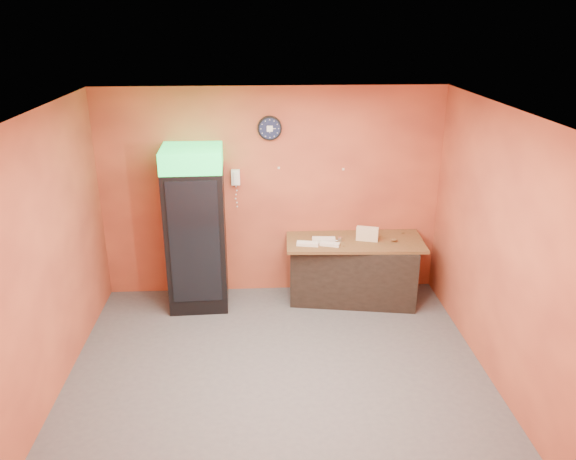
{
  "coord_description": "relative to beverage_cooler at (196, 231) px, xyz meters",
  "views": [
    {
      "loc": [
        -0.18,
        -5.13,
        3.62
      ],
      "look_at": [
        0.14,
        0.6,
        1.41
      ],
      "focal_mm": 35.0,
      "sensor_mm": 36.0,
      "label": 1
    }
  ],
  "objects": [
    {
      "name": "wrapped_sandwich_right",
      "position": [
        1.65,
        0.02,
        -0.16
      ],
      "size": [
        0.31,
        0.14,
        0.04
      ],
      "primitive_type": "cube",
      "rotation": [
        0.0,
        0.0,
        -0.08
      ],
      "color": "silver",
      "rests_on": "butcher_paper"
    },
    {
      "name": "wrapped_sandwich_mid",
      "position": [
        1.71,
        -0.13,
        -0.16
      ],
      "size": [
        0.27,
        0.17,
        0.04
      ],
      "primitive_type": "cube",
      "rotation": [
        0.0,
        0.0,
        -0.31
      ],
      "color": "silver",
      "rests_on": "butcher_paper"
    },
    {
      "name": "beverage_cooler",
      "position": [
        0.0,
        0.0,
        0.0
      ],
      "size": [
        0.77,
        0.78,
        2.11
      ],
      "rotation": [
        0.0,
        0.0,
        0.04
      ],
      "color": "black",
      "rests_on": "floor"
    },
    {
      "name": "back_wall",
      "position": [
        0.98,
        0.4,
        0.37
      ],
      "size": [
        4.5,
        0.02,
        2.8
      ],
      "primitive_type": "cube",
      "color": "#D5613C",
      "rests_on": "floor"
    },
    {
      "name": "right_wall",
      "position": [
        3.23,
        -1.6,
        0.37
      ],
      "size": [
        0.02,
        4.0,
        2.8
      ],
      "primitive_type": "cube",
      "color": "#D5613C",
      "rests_on": "floor"
    },
    {
      "name": "wrapped_sandwich_left",
      "position": [
        1.43,
        -0.11,
        -0.16
      ],
      "size": [
        0.3,
        0.16,
        0.04
      ],
      "primitive_type": "cube",
      "rotation": [
        0.0,
        0.0,
        -0.19
      ],
      "color": "silver",
      "rests_on": "butcher_paper"
    },
    {
      "name": "floor",
      "position": [
        0.98,
        -1.6,
        -1.03
      ],
      "size": [
        4.5,
        4.5,
        0.0
      ],
      "primitive_type": "plane",
      "color": "#47474C",
      "rests_on": "ground"
    },
    {
      "name": "prep_counter",
      "position": [
        2.06,
        0.04,
        -0.63
      ],
      "size": [
        1.73,
        0.98,
        0.81
      ],
      "primitive_type": "cube",
      "rotation": [
        0.0,
        0.0,
        -0.17
      ],
      "color": "black",
      "rests_on": "floor"
    },
    {
      "name": "butcher_paper",
      "position": [
        2.06,
        0.04,
        -0.2
      ],
      "size": [
        1.83,
        0.87,
        0.04
      ],
      "primitive_type": "cube",
      "rotation": [
        0.0,
        0.0,
        -0.05
      ],
      "color": "brown",
      "rests_on": "prep_counter"
    },
    {
      "name": "wall_phone",
      "position": [
        0.52,
        0.34,
        0.61
      ],
      "size": [
        0.11,
        0.1,
        0.2
      ],
      "color": "white",
      "rests_on": "back_wall"
    },
    {
      "name": "wall_clock",
      "position": [
        0.97,
        0.37,
        1.24
      ],
      "size": [
        0.31,
        0.06,
        0.31
      ],
      "color": "black",
      "rests_on": "back_wall"
    },
    {
      "name": "kitchen_tool",
      "position": [
        1.86,
        0.0,
        -0.15
      ],
      "size": [
        0.06,
        0.06,
        0.06
      ],
      "primitive_type": "cylinder",
      "color": "silver",
      "rests_on": "butcher_paper"
    },
    {
      "name": "ceiling",
      "position": [
        0.98,
        -1.6,
        1.77
      ],
      "size": [
        4.5,
        4.0,
        0.02
      ],
      "primitive_type": "cube",
      "color": "white",
      "rests_on": "back_wall"
    },
    {
      "name": "left_wall",
      "position": [
        -1.27,
        -1.6,
        0.37
      ],
      "size": [
        0.02,
        4.0,
        2.8
      ],
      "primitive_type": "cube",
      "color": "#D5613C",
      "rests_on": "floor"
    },
    {
      "name": "sub_roll_stack",
      "position": [
        2.22,
        0.02,
        -0.09
      ],
      "size": [
        0.3,
        0.17,
        0.18
      ],
      "rotation": [
        0.0,
        0.0,
        -0.28
      ],
      "color": "beige",
      "rests_on": "butcher_paper"
    }
  ]
}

